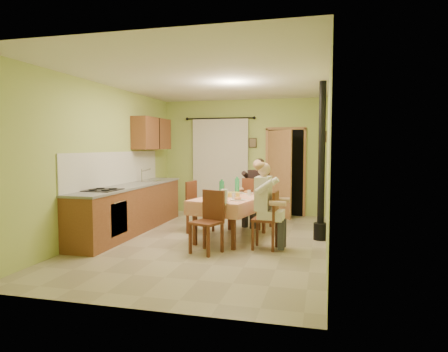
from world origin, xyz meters
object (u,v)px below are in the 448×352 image
(chair_far, at_px, (257,213))
(stove_flue, at_px, (321,183))
(man_far, at_px, (257,185))
(chair_left, at_px, (200,218))
(man_right, at_px, (265,195))
(dining_table, at_px, (231,218))
(chair_right, at_px, (266,231))
(chair_near, at_px, (207,234))

(chair_far, relative_size, stove_flue, 0.36)
(man_far, xyz_separation_m, stove_flue, (1.27, -0.81, 0.15))
(chair_left, bearing_deg, man_right, 64.66)
(man_far, bearing_deg, chair_far, -90.00)
(dining_table, xyz_separation_m, chair_far, (0.28, 1.11, -0.09))
(chair_right, distance_m, man_far, 1.82)
(dining_table, distance_m, man_right, 1.01)
(chair_far, bearing_deg, dining_table, -76.35)
(chair_right, relative_size, chair_left, 0.95)
(chair_near, bearing_deg, chair_left, -46.71)
(chair_right, distance_m, stove_flue, 1.42)
(man_far, bearing_deg, dining_table, -76.53)
(chair_far, bearing_deg, stove_flue, -4.02)
(chair_right, relative_size, stove_flue, 0.34)
(chair_far, xyz_separation_m, chair_left, (-0.99, -0.74, -0.00))
(chair_far, distance_m, chair_near, 2.17)
(chair_left, xyz_separation_m, stove_flue, (2.27, -0.05, 0.73))
(dining_table, xyz_separation_m, man_far, (0.29, 1.12, 0.50))
(chair_right, xyz_separation_m, chair_left, (-1.41, 0.91, 0.00))
(stove_flue, bearing_deg, dining_table, -168.55)
(dining_table, relative_size, man_right, 1.31)
(man_right, bearing_deg, man_far, 16.55)
(man_far, distance_m, man_right, 1.72)
(chair_near, distance_m, man_far, 2.27)
(dining_table, distance_m, chair_near, 1.04)
(man_right, bearing_deg, chair_right, -90.00)
(stove_flue, bearing_deg, chair_left, 178.80)
(chair_right, bearing_deg, dining_table, 54.81)
(dining_table, distance_m, chair_right, 0.90)
(chair_near, bearing_deg, dining_table, -77.40)
(man_right, bearing_deg, dining_table, 54.34)
(chair_far, relative_size, chair_near, 1.05)
(chair_near, relative_size, chair_left, 0.98)
(chair_near, height_order, man_far, man_far)
(chair_right, xyz_separation_m, man_right, (-0.01, 0.00, 0.59))
(chair_left, bearing_deg, stove_flue, 96.56)
(chair_far, bearing_deg, man_right, -48.40)
(chair_left, bearing_deg, man_far, 134.94)
(chair_near, relative_size, man_right, 0.70)
(chair_near, bearing_deg, man_right, -129.45)
(chair_far, height_order, man_far, man_far)
(chair_near, bearing_deg, chair_far, -80.17)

